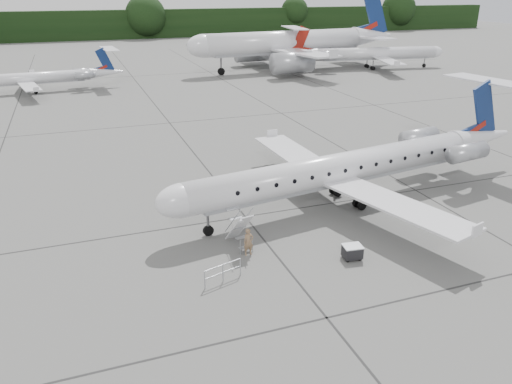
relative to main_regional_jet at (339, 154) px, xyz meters
name	(u,v)px	position (x,y,z in m)	size (l,w,h in m)	color
ground	(311,224)	(-2.98, -2.28, -3.72)	(320.00, 320.00, 0.00)	slate
treeline	(114,25)	(-2.98, 127.72, 0.28)	(260.00, 4.00, 8.00)	black
main_regional_jet	(339,154)	(0.00, 0.00, 0.00)	(29.04, 20.91, 7.45)	silver
airstair	(239,228)	(-8.29, -3.45, -2.56)	(0.85, 2.08, 2.33)	silver
passenger	(249,242)	(-8.11, -4.62, -2.91)	(0.60, 0.39, 1.63)	#7E6145
safety_railing	(223,273)	(-10.29, -6.84, -3.22)	(2.20, 0.08, 1.00)	#999CA1
baggage_cart	(352,252)	(-2.77, -7.06, -3.28)	(1.02, 0.82, 0.88)	black
bg_narrowbody	(284,31)	(20.22, 57.13, 3.21)	(38.65, 27.83, 13.88)	silver
bg_regional_left	(26,73)	(-22.35, 50.47, -0.82)	(22.13, 15.93, 5.81)	silver
bg_regional_right	(377,47)	(37.10, 53.11, 0.15)	(29.55, 21.28, 7.75)	silver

